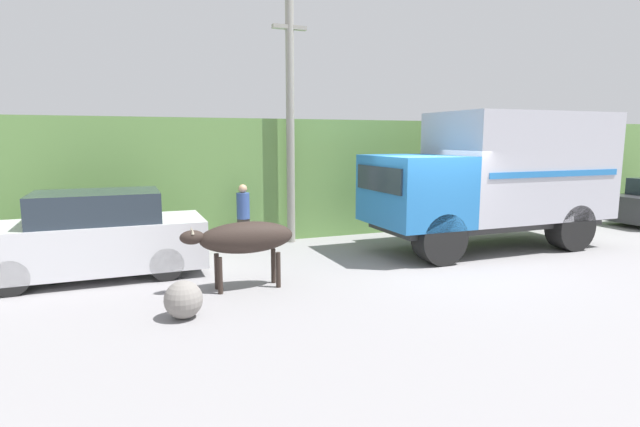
{
  "coord_description": "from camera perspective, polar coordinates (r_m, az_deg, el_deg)",
  "views": [
    {
      "loc": [
        -6.33,
        -9.01,
        2.77
      ],
      "look_at": [
        -2.57,
        0.45,
        1.24
      ],
      "focal_mm": 28.0,
      "sensor_mm": 36.0,
      "label": 1
    }
  ],
  "objects": [
    {
      "name": "roadside_rock",
      "position": [
        8.13,
        -15.35,
        -9.47
      ],
      "size": [
        0.6,
        0.6,
        0.6
      ],
      "color": "gray",
      "rests_on": "ground_plane"
    },
    {
      "name": "parked_suv",
      "position": [
        10.96,
        -24.4,
        -2.41
      ],
      "size": [
        4.3,
        1.81,
        1.73
      ],
      "rotation": [
        0.0,
        0.0,
        0.01
      ],
      "color": "silver",
      "rests_on": "ground_plane"
    },
    {
      "name": "ground_plane",
      "position": [
        11.36,
        13.05,
        -5.78
      ],
      "size": [
        60.0,
        60.0,
        0.0
      ],
      "primitive_type": "plane",
      "color": "gray"
    },
    {
      "name": "pedestrian_on_hill",
      "position": [
        12.8,
        -8.76,
        0.04
      ],
      "size": [
        0.37,
        0.37,
        1.63
      ],
      "rotation": [
        0.0,
        0.0,
        3.29
      ],
      "color": "#38332D",
      "rests_on": "ground_plane"
    },
    {
      "name": "cargo_truck",
      "position": [
        13.36,
        19.69,
        4.15
      ],
      "size": [
        6.26,
        2.45,
        3.41
      ],
      "rotation": [
        0.0,
        0.0,
        -0.04
      ],
      "color": "#2D2D2D",
      "rests_on": "ground_plane"
    },
    {
      "name": "brown_cow",
      "position": [
        9.29,
        -8.6,
        -2.84
      ],
      "size": [
        2.08,
        0.59,
        1.26
      ],
      "rotation": [
        0.0,
        0.0,
        -0.17
      ],
      "color": "#2D231E",
      "rests_on": "ground_plane"
    },
    {
      "name": "utility_pole",
      "position": [
        13.29,
        -3.42,
        10.78
      ],
      "size": [
        0.9,
        0.22,
        6.33
      ],
      "color": "gray",
      "rests_on": "ground_plane"
    },
    {
      "name": "hillside_embankment",
      "position": [
        17.13,
        0.04,
        4.8
      ],
      "size": [
        32.0,
        5.98,
        3.29
      ],
      "color": "#608C47",
      "rests_on": "ground_plane"
    }
  ]
}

